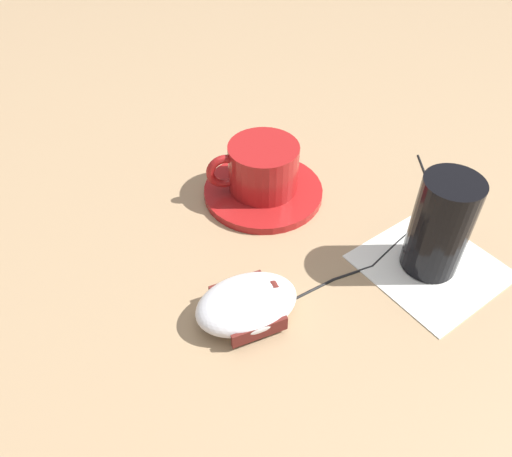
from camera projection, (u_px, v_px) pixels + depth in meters
name	position (u px, v px, depth m)	size (l,w,h in m)	color
ground_plane	(314.00, 258.00, 0.56)	(3.00, 3.00, 0.00)	#9E7F5B
saucer	(263.00, 191.00, 0.63)	(0.15, 0.15, 0.01)	maroon
coffee_cup	(262.00, 167.00, 0.61)	(0.09, 0.11, 0.06)	maroon
computer_mouse	(247.00, 304.00, 0.49)	(0.08, 0.11, 0.04)	silver
mouse_cable	(393.00, 226.00, 0.59)	(0.13, 0.29, 0.00)	black
napkin_under_glass	(430.00, 266.00, 0.55)	(0.14, 0.14, 0.00)	silver
drinking_glass	(440.00, 225.00, 0.51)	(0.06, 0.06, 0.11)	black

